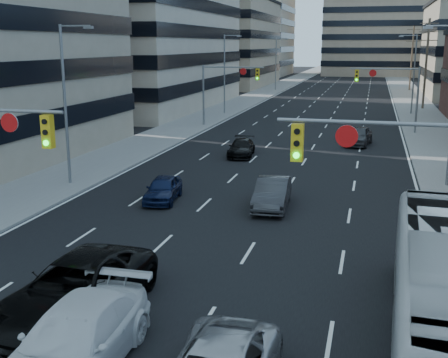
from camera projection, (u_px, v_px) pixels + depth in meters
road_surface at (348, 78)px, 133.24m from camera, size 18.00×300.00×0.02m
sidewalk_left at (299, 77)px, 136.08m from camera, size 5.00×300.00×0.15m
sidewalk_right at (398, 79)px, 130.36m from camera, size 5.00×300.00×0.15m
office_left_far at (216, 44)px, 109.14m from camera, size 20.00×30.00×16.00m
bg_block_left at (243, 36)px, 147.26m from camera, size 24.00×24.00×20.00m
signal_near_right at (416, 177)px, 15.70m from camera, size 6.59×0.33×6.00m
signal_far_left at (226, 83)px, 54.25m from camera, size 6.09×0.33×6.00m
signal_far_right at (391, 86)px, 50.43m from camera, size 6.09×0.33×6.00m
utility_pole_midblock at (426, 62)px, 68.70m from camera, size 2.20×0.28×11.00m
utility_pole_distant at (412, 57)px, 96.90m from camera, size 2.20×0.28×11.00m
streetlight_left_near at (67, 97)px, 31.24m from camera, size 2.03×0.22×9.00m
streetlight_left_mid at (226, 70)px, 64.14m from camera, size 2.03×0.22×9.00m
streetlight_left_far at (277, 61)px, 97.03m from camera, size 2.03×0.22×9.00m
streetlight_right_far at (413, 70)px, 63.69m from camera, size 2.03×0.22×9.00m
black_pickup at (77, 289)px, 16.65m from camera, size 3.04×6.31×1.73m
white_van at (75, 341)px, 13.81m from camera, size 2.42×5.75×1.66m
sedan_blue at (163, 189)px, 29.07m from camera, size 1.99×3.93×1.28m
sedan_grey_center at (272, 193)px, 27.81m from camera, size 1.83×4.58×1.48m
sedan_black_far at (241, 148)px, 40.72m from camera, size 2.20×4.43×1.24m
sedan_grey_right at (358, 136)px, 45.17m from camera, size 2.41×4.71×1.54m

